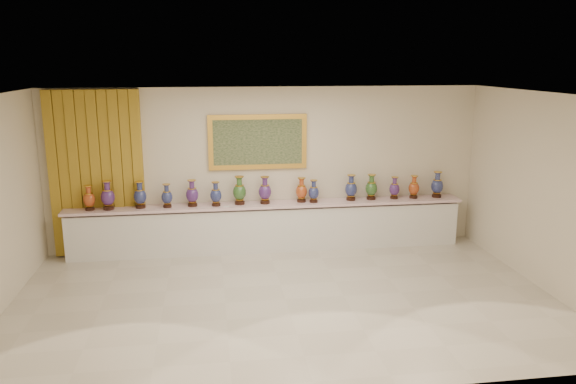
% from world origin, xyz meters
% --- Properties ---
extents(ground, '(8.00, 8.00, 0.00)m').
position_xyz_m(ground, '(0.00, 0.00, 0.00)').
color(ground, beige).
rests_on(ground, ground).
extents(room, '(8.00, 8.00, 8.00)m').
position_xyz_m(room, '(-2.57, 2.44, 1.58)').
color(room, beige).
rests_on(room, ground).
extents(counter, '(7.28, 0.48, 0.90)m').
position_xyz_m(counter, '(0.00, 2.27, 0.44)').
color(counter, white).
rests_on(counter, ground).
extents(vase_0, '(0.21, 0.21, 0.45)m').
position_xyz_m(vase_0, '(-3.15, 2.22, 1.10)').
color(vase_0, '#33170E').
rests_on(vase_0, counter).
extents(vase_1, '(0.26, 0.26, 0.52)m').
position_xyz_m(vase_1, '(-2.83, 2.22, 1.13)').
color(vase_1, '#33170E').
rests_on(vase_1, counter).
extents(vase_2, '(0.25, 0.25, 0.48)m').
position_xyz_m(vase_2, '(-2.29, 2.26, 1.12)').
color(vase_2, '#33170E').
rests_on(vase_2, counter).
extents(vase_3, '(0.22, 0.22, 0.43)m').
position_xyz_m(vase_3, '(-1.82, 2.24, 1.09)').
color(vase_3, '#33170E').
rests_on(vase_3, counter).
extents(vase_4, '(0.25, 0.25, 0.48)m').
position_xyz_m(vase_4, '(-1.37, 2.25, 1.12)').
color(vase_4, '#33170E').
rests_on(vase_4, counter).
extents(vase_5, '(0.21, 0.21, 0.44)m').
position_xyz_m(vase_5, '(-0.95, 2.21, 1.10)').
color(vase_5, '#33170E').
rests_on(vase_5, counter).
extents(vase_6, '(0.32, 0.32, 0.52)m').
position_xyz_m(vase_6, '(-0.53, 2.27, 1.13)').
color(vase_6, '#33170E').
rests_on(vase_6, counter).
extents(vase_7, '(0.29, 0.29, 0.50)m').
position_xyz_m(vase_7, '(-0.06, 2.26, 1.13)').
color(vase_7, '#33170E').
rests_on(vase_7, counter).
extents(vase_8, '(0.26, 0.26, 0.46)m').
position_xyz_m(vase_8, '(0.62, 2.27, 1.11)').
color(vase_8, '#33170E').
rests_on(vase_8, counter).
extents(vase_9, '(0.21, 0.21, 0.42)m').
position_xyz_m(vase_9, '(0.84, 2.22, 1.09)').
color(vase_9, '#33170E').
rests_on(vase_9, counter).
extents(vase_10, '(0.30, 0.30, 0.49)m').
position_xyz_m(vase_10, '(1.56, 2.28, 1.12)').
color(vase_10, '#33170E').
rests_on(vase_10, counter).
extents(vase_11, '(0.29, 0.29, 0.48)m').
position_xyz_m(vase_11, '(1.96, 2.29, 1.12)').
color(vase_11, '#33170E').
rests_on(vase_11, counter).
extents(vase_12, '(0.21, 0.21, 0.42)m').
position_xyz_m(vase_12, '(2.41, 2.28, 1.09)').
color(vase_12, '#33170E').
rests_on(vase_12, counter).
extents(vase_13, '(0.23, 0.23, 0.44)m').
position_xyz_m(vase_13, '(2.78, 2.27, 1.10)').
color(vase_13, '#33170E').
rests_on(vase_13, counter).
extents(vase_14, '(0.24, 0.24, 0.50)m').
position_xyz_m(vase_14, '(3.25, 2.28, 1.12)').
color(vase_14, '#33170E').
rests_on(vase_14, counter).
extents(label_card, '(0.10, 0.06, 0.00)m').
position_xyz_m(label_card, '(-0.77, 2.13, 0.90)').
color(label_card, white).
rests_on(label_card, counter).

